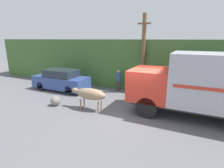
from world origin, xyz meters
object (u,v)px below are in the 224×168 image
object	(u,v)px
pedestrian_on_hill	(119,80)
roadside_rock	(55,101)
cargo_truck	(206,84)
parked_suv	(61,80)
brown_cow	(90,94)
utility_pole	(143,54)

from	to	relation	value
pedestrian_on_hill	roadside_rock	bearing A→B (deg)	37.81
cargo_truck	pedestrian_on_hill	distance (m)	6.46
parked_suv	roadside_rock	bearing A→B (deg)	-56.55
brown_cow	roadside_rock	world-z (taller)	brown_cow
brown_cow	parked_suv	xyz separation A→B (m)	(-4.20, 2.38, -0.12)
roadside_rock	utility_pole	bearing A→B (deg)	50.09
roadside_rock	parked_suv	bearing A→B (deg)	125.35
cargo_truck	pedestrian_on_hill	xyz separation A→B (m)	(-5.79, 2.71, -0.91)
cargo_truck	parked_suv	world-z (taller)	cargo_truck
cargo_truck	roadside_rock	distance (m)	8.34
cargo_truck	parked_suv	distance (m)	10.07
pedestrian_on_hill	cargo_truck	bearing A→B (deg)	128.95
pedestrian_on_hill	utility_pole	xyz separation A→B (m)	(1.77, 0.27, 2.02)
pedestrian_on_hill	brown_cow	bearing A→B (deg)	64.29
parked_suv	utility_pole	bearing A→B (deg)	16.66
brown_cow	pedestrian_on_hill	bearing A→B (deg)	85.38
parked_suv	pedestrian_on_hill	size ratio (longest dim) A/B	2.78
cargo_truck	brown_cow	size ratio (longest dim) A/B	3.13
brown_cow	pedestrian_on_hill	distance (m)	4.11
brown_cow	pedestrian_on_hill	world-z (taller)	pedestrian_on_hill
brown_cow	pedestrian_on_hill	xyz separation A→B (m)	(-0.02, 4.11, -0.03)
cargo_truck	utility_pole	xyz separation A→B (m)	(-4.02, 2.98, 1.11)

